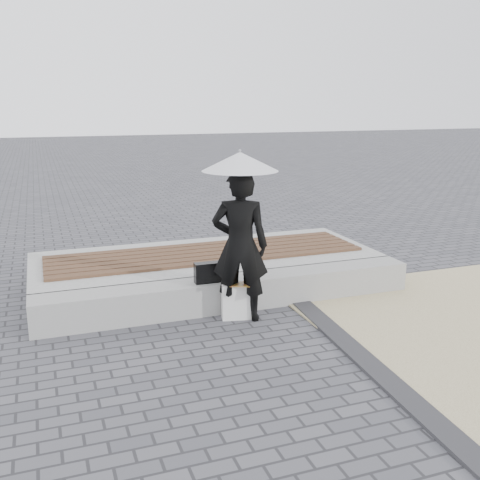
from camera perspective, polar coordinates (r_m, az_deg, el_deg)
name	(u,v)px	position (r m, az deg, el deg)	size (l,w,h in m)	color
ground	(283,358)	(5.98, 4.44, -11.96)	(80.00, 80.00, 0.00)	#4C4C51
edging_band	(372,366)	(5.91, 13.30, -12.44)	(0.25, 5.20, 0.04)	#2D2D2F
seating_ledge	(233,292)	(7.28, -0.72, -5.37)	(5.00, 0.45, 0.40)	gray
timber_platform	(207,267)	(8.36, -3.43, -2.80)	(5.00, 2.00, 0.40)	#ADAEA8
timber_decking	(206,253)	(8.30, -3.45, -1.34)	(4.60, 1.20, 0.04)	brown
woman	(240,246)	(6.69, 0.00, -0.60)	(0.68, 0.44, 1.86)	black
parasol	(240,162)	(6.51, 0.00, 8.01)	(0.90, 0.90, 1.14)	#AFAFB4
handbag	(209,272)	(7.01, -3.19, -3.32)	(0.36, 0.13, 0.26)	black
canvas_tote	(239,301)	(6.91, -0.09, -6.22)	(0.43, 0.18, 0.45)	white
magazine	(240,284)	(6.79, 0.05, -4.54)	(0.27, 0.19, 0.01)	#E64E3F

